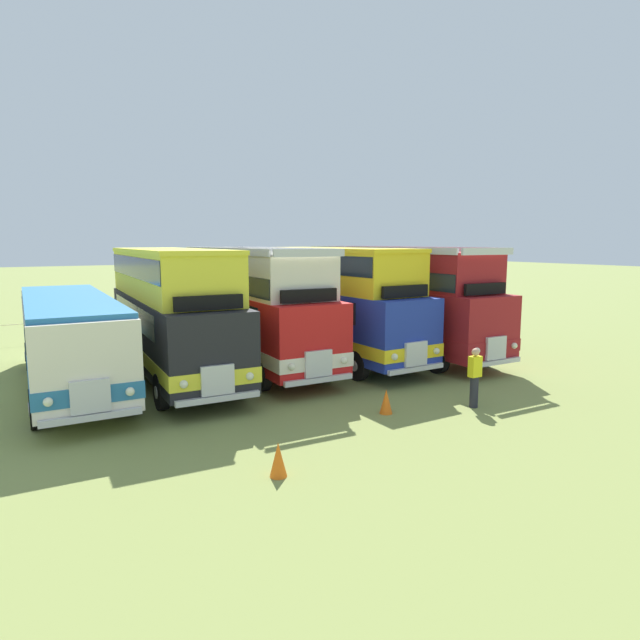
{
  "coord_description": "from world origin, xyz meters",
  "views": [
    {
      "loc": [
        -8.32,
        -18.48,
        4.72
      ],
      "look_at": [
        2.72,
        -0.01,
        1.62
      ],
      "focal_mm": 30.41,
      "sensor_mm": 36.0,
      "label": 1
    }
  ],
  "objects_px": {
    "bus_fifth_in_row": "(395,297)",
    "bus_second_in_row": "(172,308)",
    "bus_fourth_in_row": "(333,299)",
    "cone_near_end": "(278,459)",
    "bus_first_in_row": "(69,335)",
    "bus_third_in_row": "(253,305)",
    "cone_mid_row": "(386,401)",
    "marshal_person": "(475,377)"
  },
  "relations": [
    {
      "from": "bus_fifth_in_row",
      "to": "bus_second_in_row",
      "type": "bearing_deg",
      "value": 179.18
    },
    {
      "from": "bus_fourth_in_row",
      "to": "cone_near_end",
      "type": "height_order",
      "value": "bus_fourth_in_row"
    },
    {
      "from": "bus_first_in_row",
      "to": "bus_third_in_row",
      "type": "xyz_separation_m",
      "value": [
        6.45,
        -0.02,
        0.6
      ]
    },
    {
      "from": "cone_mid_row",
      "to": "bus_fourth_in_row",
      "type": "bearing_deg",
      "value": 69.65
    },
    {
      "from": "bus_second_in_row",
      "to": "cone_mid_row",
      "type": "bearing_deg",
      "value": -60.69
    },
    {
      "from": "bus_third_in_row",
      "to": "cone_mid_row",
      "type": "xyz_separation_m",
      "value": [
        0.7,
        -7.34,
        -2.01
      ]
    },
    {
      "from": "bus_first_in_row",
      "to": "marshal_person",
      "type": "xyz_separation_m",
      "value": [
        9.67,
        -8.2,
        -0.87
      ]
    },
    {
      "from": "bus_first_in_row",
      "to": "cone_near_end",
      "type": "xyz_separation_m",
      "value": [
        2.75,
        -9.5,
        -1.4
      ]
    },
    {
      "from": "bus_first_in_row",
      "to": "bus_fifth_in_row",
      "type": "bearing_deg",
      "value": -2.29
    },
    {
      "from": "bus_third_in_row",
      "to": "marshal_person",
      "type": "relative_size",
      "value": 5.95
    },
    {
      "from": "marshal_person",
      "to": "bus_first_in_row",
      "type": "bearing_deg",
      "value": 139.7
    },
    {
      "from": "bus_first_in_row",
      "to": "bus_fifth_in_row",
      "type": "distance_m",
      "value": 12.92
    },
    {
      "from": "bus_second_in_row",
      "to": "bus_fourth_in_row",
      "type": "xyz_separation_m",
      "value": [
        6.44,
        -0.2,
        -0.0
      ]
    },
    {
      "from": "cone_near_end",
      "to": "marshal_person",
      "type": "xyz_separation_m",
      "value": [
        6.92,
        1.29,
        0.53
      ]
    },
    {
      "from": "cone_mid_row",
      "to": "marshal_person",
      "type": "bearing_deg",
      "value": -18.42
    },
    {
      "from": "cone_near_end",
      "to": "cone_mid_row",
      "type": "bearing_deg",
      "value": 25.88
    },
    {
      "from": "cone_near_end",
      "to": "cone_mid_row",
      "type": "height_order",
      "value": "cone_near_end"
    },
    {
      "from": "bus_third_in_row",
      "to": "bus_fifth_in_row",
      "type": "relative_size",
      "value": 0.9
    },
    {
      "from": "cone_mid_row",
      "to": "bus_fifth_in_row",
      "type": "bearing_deg",
      "value": 50.01
    },
    {
      "from": "bus_second_in_row",
      "to": "marshal_person",
      "type": "height_order",
      "value": "bus_second_in_row"
    },
    {
      "from": "bus_first_in_row",
      "to": "bus_second_in_row",
      "type": "xyz_separation_m",
      "value": [
        3.23,
        -0.38,
        0.71
      ]
    },
    {
      "from": "bus_second_in_row",
      "to": "marshal_person",
      "type": "xyz_separation_m",
      "value": [
        6.44,
        -7.82,
        -1.58
      ]
    },
    {
      "from": "bus_first_in_row",
      "to": "marshal_person",
      "type": "distance_m",
      "value": 12.71
    },
    {
      "from": "cone_mid_row",
      "to": "marshal_person",
      "type": "xyz_separation_m",
      "value": [
        2.52,
        -0.84,
        0.54
      ]
    },
    {
      "from": "cone_near_end",
      "to": "marshal_person",
      "type": "distance_m",
      "value": 7.06
    },
    {
      "from": "bus_third_in_row",
      "to": "bus_second_in_row",
      "type": "bearing_deg",
      "value": -173.7
    },
    {
      "from": "bus_fourth_in_row",
      "to": "cone_near_end",
      "type": "bearing_deg",
      "value": -127.78
    },
    {
      "from": "bus_second_in_row",
      "to": "cone_mid_row",
      "type": "height_order",
      "value": "bus_second_in_row"
    },
    {
      "from": "bus_third_in_row",
      "to": "bus_fourth_in_row",
      "type": "bearing_deg",
      "value": -9.77
    },
    {
      "from": "cone_near_end",
      "to": "marshal_person",
      "type": "bearing_deg",
      "value": 10.59
    },
    {
      "from": "bus_fifth_in_row",
      "to": "marshal_person",
      "type": "height_order",
      "value": "bus_fifth_in_row"
    },
    {
      "from": "bus_fourth_in_row",
      "to": "marshal_person",
      "type": "xyz_separation_m",
      "value": [
        0.01,
        -7.63,
        -1.58
      ]
    },
    {
      "from": "marshal_person",
      "to": "bus_second_in_row",
      "type": "bearing_deg",
      "value": 129.47
    },
    {
      "from": "cone_mid_row",
      "to": "bus_third_in_row",
      "type": "bearing_deg",
      "value": 95.45
    },
    {
      "from": "bus_fifth_in_row",
      "to": "cone_near_end",
      "type": "xyz_separation_m",
      "value": [
        -10.14,
        -8.98,
        -2.0
      ]
    },
    {
      "from": "bus_second_in_row",
      "to": "bus_fifth_in_row",
      "type": "xyz_separation_m",
      "value": [
        9.66,
        -0.14,
        -0.11
      ]
    },
    {
      "from": "bus_first_in_row",
      "to": "bus_fourth_in_row",
      "type": "relative_size",
      "value": 1.1
    },
    {
      "from": "bus_first_in_row",
      "to": "cone_near_end",
      "type": "height_order",
      "value": "bus_first_in_row"
    },
    {
      "from": "bus_first_in_row",
      "to": "bus_third_in_row",
      "type": "distance_m",
      "value": 6.48
    },
    {
      "from": "bus_fifth_in_row",
      "to": "marshal_person",
      "type": "bearing_deg",
      "value": -112.74
    },
    {
      "from": "bus_third_in_row",
      "to": "cone_near_end",
      "type": "distance_m",
      "value": 10.36
    },
    {
      "from": "bus_third_in_row",
      "to": "bus_fourth_in_row",
      "type": "xyz_separation_m",
      "value": [
        3.22,
        -0.55,
        0.11
      ]
    }
  ]
}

